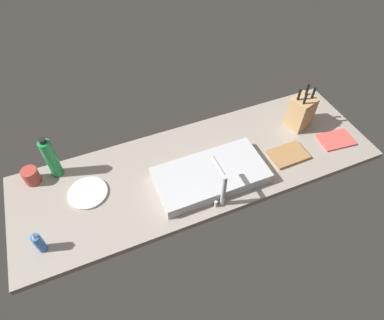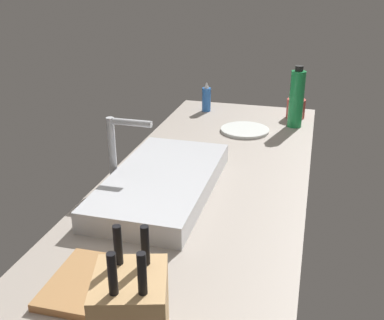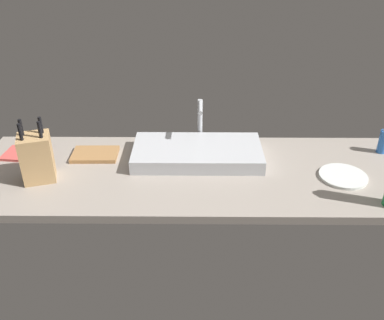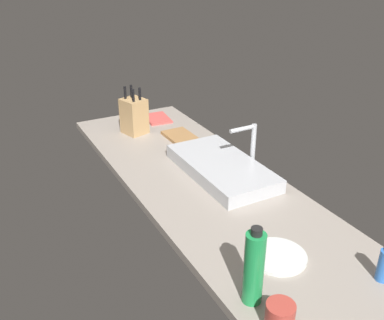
# 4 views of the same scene
# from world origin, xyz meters

# --- Properties ---
(countertop_slab) EXTENTS (2.00, 0.65, 0.04)m
(countertop_slab) POSITION_xyz_m (0.00, 0.00, 0.02)
(countertop_slab) COLOR gray
(countertop_slab) RESTS_ON ground
(sink_basin) EXTENTS (0.58, 0.29, 0.06)m
(sink_basin) POSITION_xyz_m (-0.02, 0.11, 0.07)
(sink_basin) COLOR #B7BABF
(sink_basin) RESTS_ON countertop_slab
(faucet) EXTENTS (0.06, 0.14, 0.22)m
(faucet) POSITION_xyz_m (-0.00, 0.26, 0.17)
(faucet) COLOR #B7BABF
(faucet) RESTS_ON countertop_slab
(cutting_board) EXTENTS (0.21, 0.15, 0.02)m
(cutting_board) POSITION_xyz_m (-0.49, 0.13, 0.04)
(cutting_board) COLOR #9E7042
(cutting_board) RESTS_ON countertop_slab
(soap_bottle) EXTENTS (0.04, 0.04, 0.14)m
(soap_bottle) POSITION_xyz_m (0.84, 0.18, 0.10)
(soap_bottle) COLOR blue
(soap_bottle) RESTS_ON countertop_slab
(water_bottle) EXTENTS (0.06, 0.06, 0.26)m
(water_bottle) POSITION_xyz_m (0.72, -0.24, 0.16)
(water_bottle) COLOR #1E8E47
(water_bottle) RESTS_ON countertop_slab
(dinner_plate) EXTENTS (0.20, 0.20, 0.01)m
(dinner_plate) POSITION_xyz_m (0.60, -0.05, 0.04)
(dinner_plate) COLOR silver
(dinner_plate) RESTS_ON countertop_slab
(coffee_mug) EXTENTS (0.08, 0.08, 0.09)m
(coffee_mug) POSITION_xyz_m (0.85, -0.24, 0.08)
(coffee_mug) COLOR #B23D33
(coffee_mug) RESTS_ON countertop_slab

